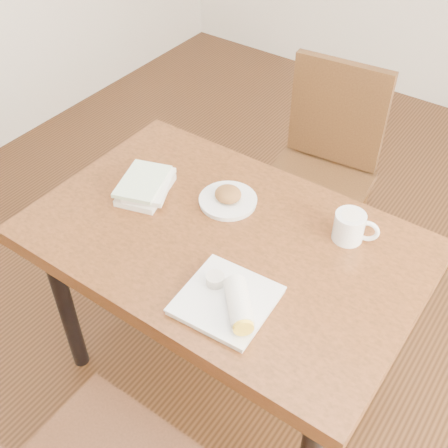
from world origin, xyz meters
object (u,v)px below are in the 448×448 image
Objects in this scene: table at (224,255)px; book_stack at (146,186)px; chair_far at (323,162)px; plate_burrito at (230,301)px; plate_scone at (228,198)px; coffee_mug at (351,226)px.

table is 4.90× the size of book_stack.
table is 1.26× the size of chair_far.
plate_burrito is at bearing -51.34° from table.
chair_far reaches higher than plate_scone.
chair_far is 0.67m from plate_scone.
chair_far is 3.68× the size of plate_burrito.
coffee_mug is at bearing 10.75° from plate_scone.
plate_burrito reaches higher than plate_scone.
table is 0.78m from chair_far.
chair_far is 3.89× the size of book_stack.
chair_far is 1.04m from plate_burrito.
chair_far is at bearing 93.09° from table.
table is 8.72× the size of coffee_mug.
table is at bearing -59.40° from plate_scone.
coffee_mug is 0.45m from plate_burrito.
chair_far is at bearing 68.66° from book_stack.
chair_far reaches higher than coffee_mug.
plate_scone is at bearing 24.08° from book_stack.
book_stack is (-0.33, 0.02, 0.11)m from table.
plate_scone reaches higher than book_stack.
book_stack is at bearing -111.34° from chair_far.
plate_scone is 0.41m from coffee_mug.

